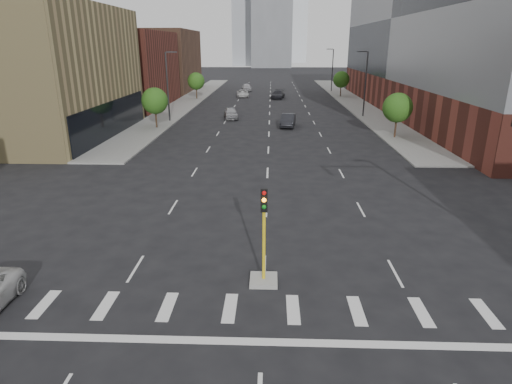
# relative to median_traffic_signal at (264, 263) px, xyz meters

# --- Properties ---
(sidewalk_left_far) EXTENTS (5.00, 92.00, 0.15)m
(sidewalk_left_far) POSITION_rel_median_traffic_signal_xyz_m (-15.00, 65.03, -0.90)
(sidewalk_left_far) COLOR gray
(sidewalk_left_far) RESTS_ON ground
(sidewalk_right_far) EXTENTS (5.00, 92.00, 0.15)m
(sidewalk_right_far) POSITION_rel_median_traffic_signal_xyz_m (15.00, 65.03, -0.90)
(sidewalk_right_far) COLOR gray
(sidewalk_right_far) RESTS_ON ground
(building_left_mid) EXTENTS (20.00, 24.00, 14.00)m
(building_left_mid) POSITION_rel_median_traffic_signal_xyz_m (-27.50, 31.03, 6.03)
(building_left_mid) COLOR tan
(building_left_mid) RESTS_ON ground
(building_left_far_a) EXTENTS (20.00, 22.00, 12.00)m
(building_left_far_a) POSITION_rel_median_traffic_signal_xyz_m (-27.50, 57.03, 5.03)
(building_left_far_a) COLOR brown
(building_left_far_a) RESTS_ON ground
(building_left_far_b) EXTENTS (20.00, 24.00, 13.00)m
(building_left_far_b) POSITION_rel_median_traffic_signal_xyz_m (-27.50, 83.03, 5.53)
(building_left_far_b) COLOR brown
(building_left_far_b) RESTS_ON ground
(building_right_main) EXTENTS (24.00, 70.00, 22.00)m
(building_right_main) POSITION_rel_median_traffic_signal_xyz_m (29.50, 51.03, 10.03)
(building_right_main) COLOR brown
(building_right_main) RESTS_ON ground
(tower_mid) EXTENTS (18.00, 18.00, 44.00)m
(tower_mid) POSITION_rel_median_traffic_signal_xyz_m (0.00, 191.03, 21.03)
(tower_mid) COLOR slate
(tower_mid) RESTS_ON ground
(median_traffic_signal) EXTENTS (1.20, 1.20, 4.40)m
(median_traffic_signal) POSITION_rel_median_traffic_signal_xyz_m (0.00, 0.00, 0.00)
(median_traffic_signal) COLOR #999993
(median_traffic_signal) RESTS_ON ground
(streetlight_right_a) EXTENTS (1.60, 0.22, 9.07)m
(streetlight_right_a) POSITION_rel_median_traffic_signal_xyz_m (13.41, 46.03, 4.04)
(streetlight_right_a) COLOR #2D2D30
(streetlight_right_a) RESTS_ON ground
(streetlight_right_b) EXTENTS (1.60, 0.22, 9.07)m
(streetlight_right_b) POSITION_rel_median_traffic_signal_xyz_m (13.41, 81.03, 4.04)
(streetlight_right_b) COLOR #2D2D30
(streetlight_right_b) RESTS_ON ground
(streetlight_left) EXTENTS (1.60, 0.22, 9.07)m
(streetlight_left) POSITION_rel_median_traffic_signal_xyz_m (-13.41, 41.03, 4.04)
(streetlight_left) COLOR #2D2D30
(streetlight_left) RESTS_ON ground
(tree_left_near) EXTENTS (3.20, 3.20, 4.85)m
(tree_left_near) POSITION_rel_median_traffic_signal_xyz_m (-14.00, 36.03, 2.42)
(tree_left_near) COLOR #382619
(tree_left_near) RESTS_ON ground
(tree_left_far) EXTENTS (3.20, 3.20, 4.85)m
(tree_left_far) POSITION_rel_median_traffic_signal_xyz_m (-14.00, 66.03, 2.42)
(tree_left_far) COLOR #382619
(tree_left_far) RESTS_ON ground
(tree_right_near) EXTENTS (3.20, 3.20, 4.85)m
(tree_right_near) POSITION_rel_median_traffic_signal_xyz_m (14.00, 31.03, 2.42)
(tree_right_near) COLOR #382619
(tree_right_near) RESTS_ON ground
(tree_right_far) EXTENTS (3.20, 3.20, 4.85)m
(tree_right_far) POSITION_rel_median_traffic_signal_xyz_m (14.00, 71.03, 2.42)
(tree_right_far) COLOR #382619
(tree_right_far) RESTS_ON ground
(car_near_left) EXTENTS (2.53, 4.81, 1.56)m
(car_near_left) POSITION_rel_median_traffic_signal_xyz_m (-5.44, 43.77, -0.19)
(car_near_left) COLOR #9F9FA3
(car_near_left) RESTS_ON ground
(car_mid_right) EXTENTS (2.24, 4.98, 1.59)m
(car_mid_right) POSITION_rel_median_traffic_signal_xyz_m (2.38, 37.89, -0.18)
(car_mid_right) COLOR black
(car_mid_right) RESTS_ON ground
(car_far_left) EXTENTS (2.71, 5.11, 1.37)m
(car_far_left) POSITION_rel_median_traffic_signal_xyz_m (-5.52, 70.57, -0.29)
(car_far_left) COLOR silver
(car_far_left) RESTS_ON ground
(car_deep_right) EXTENTS (3.01, 5.67, 1.56)m
(car_deep_right) POSITION_rel_median_traffic_signal_xyz_m (1.50, 67.76, -0.19)
(car_deep_right) COLOR black
(car_deep_right) RESTS_ON ground
(car_distant) EXTENTS (2.57, 5.08, 1.66)m
(car_distant) POSITION_rel_median_traffic_signal_xyz_m (-5.36, 82.12, -0.14)
(car_distant) COLOR #B2B1B6
(car_distant) RESTS_ON ground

